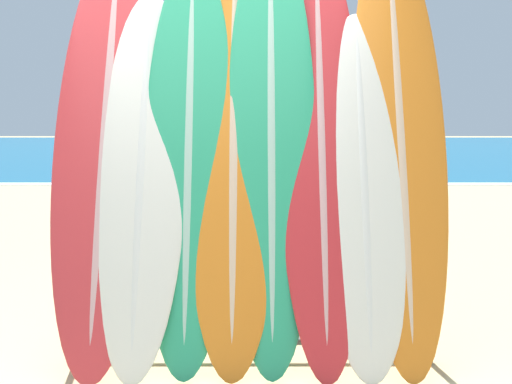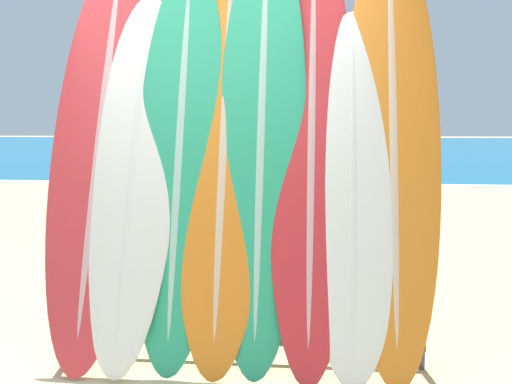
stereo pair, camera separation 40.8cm
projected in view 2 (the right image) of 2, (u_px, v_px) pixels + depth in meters
The scene contains 15 objects.
ground_plane at pixel (165, 378), 3.17m from camera, with size 160.00×160.00×0.00m, color tan.
ocean_water at pixel (308, 145), 42.73m from camera, with size 120.00×60.00×0.01m.
surfboard_rack at pixel (241, 281), 3.34m from camera, with size 2.03×0.04×0.86m.
surfboard_slot_0 at pixel (101, 138), 3.48m from camera, with size 0.58×1.05×2.52m.
surfboard_slot_1 at pixel (134, 171), 3.39m from camera, with size 0.50×0.90×2.14m.
surfboard_slot_2 at pixel (180, 152), 3.38m from camera, with size 0.51×0.80×2.36m.
surfboard_slot_3 at pixel (224, 138), 3.38m from camera, with size 0.54×0.93×2.52m.
surfboard_slot_4 at pixel (261, 137), 3.35m from camera, with size 0.51×0.86×2.53m.
surfboard_slot_5 at pixel (311, 141), 3.33m from camera, with size 0.49×1.01×2.49m.
surfboard_slot_6 at pixel (353, 186), 3.24m from camera, with size 0.51×0.81×2.01m.
surfboard_slot_7 at pixel (393, 135), 3.29m from camera, with size 0.52×0.98×2.56m.
person_near_water at pixel (386, 150), 10.66m from camera, with size 0.29×0.26×1.67m.
person_mid_beach at pixel (307, 144), 11.48m from camera, with size 0.29×0.31×1.81m.
person_far_left at pixel (243, 151), 10.66m from camera, with size 0.27×0.28×1.63m.
person_far_right at pixel (180, 148), 12.34m from camera, with size 0.26×0.28×1.62m.
Camera 2 is at (0.80, -2.97, 1.32)m, focal length 42.00 mm.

